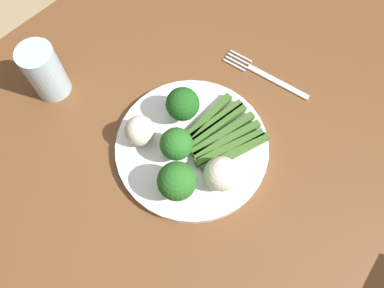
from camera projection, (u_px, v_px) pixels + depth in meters
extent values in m
cube|color=tan|center=(201.00, 229.00, 1.33)|extent=(6.00, 6.00, 0.02)
cube|color=brown|center=(210.00, 142.00, 0.66)|extent=(1.35, 0.84, 0.04)
cylinder|color=white|center=(192.00, 147.00, 0.62)|extent=(0.25, 0.25, 0.01)
cube|color=#3D6626|center=(235.00, 153.00, 0.61)|extent=(0.12, 0.05, 0.01)
cube|color=#3D6626|center=(230.00, 147.00, 0.61)|extent=(0.12, 0.05, 0.01)
cube|color=#3D6626|center=(227.00, 140.00, 0.61)|extent=(0.12, 0.05, 0.01)
cube|color=#3D6626|center=(223.00, 134.00, 0.62)|extent=(0.12, 0.04, 0.01)
cube|color=#3D6626|center=(218.00, 129.00, 0.62)|extent=(0.12, 0.03, 0.01)
cube|color=#3D6626|center=(213.00, 123.00, 0.63)|extent=(0.12, 0.03, 0.01)
cube|color=#3D6626|center=(205.00, 120.00, 0.63)|extent=(0.12, 0.02, 0.01)
cylinder|color=#4C7F2B|center=(183.00, 113.00, 0.63)|extent=(0.02, 0.02, 0.02)
sphere|color=#1E5B1C|center=(183.00, 104.00, 0.60)|extent=(0.05, 0.05, 0.05)
cylinder|color=#568E33|center=(178.00, 188.00, 0.58)|extent=(0.02, 0.02, 0.02)
sphere|color=#286B23|center=(177.00, 181.00, 0.55)|extent=(0.06, 0.06, 0.06)
cylinder|color=#568E33|center=(177.00, 151.00, 0.60)|extent=(0.02, 0.02, 0.02)
sphere|color=#286B23|center=(176.00, 144.00, 0.58)|extent=(0.05, 0.05, 0.05)
sphere|color=silver|center=(140.00, 131.00, 0.60)|extent=(0.05, 0.05, 0.05)
sphere|color=silver|center=(221.00, 174.00, 0.57)|extent=(0.05, 0.05, 0.05)
cube|color=silver|center=(278.00, 82.00, 0.68)|extent=(0.03, 0.12, 0.00)
cube|color=silver|center=(241.00, 56.00, 0.70)|extent=(0.01, 0.04, 0.00)
cube|color=silver|center=(239.00, 59.00, 0.70)|extent=(0.01, 0.04, 0.00)
cube|color=silver|center=(236.00, 62.00, 0.70)|extent=(0.01, 0.04, 0.00)
cube|color=silver|center=(234.00, 65.00, 0.70)|extent=(0.01, 0.04, 0.00)
cylinder|color=silver|center=(45.00, 72.00, 0.63)|extent=(0.06, 0.06, 0.10)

